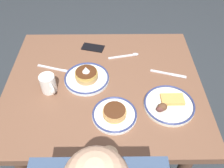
{
  "coord_description": "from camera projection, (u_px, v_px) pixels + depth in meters",
  "views": [
    {
      "loc": [
        -0.04,
        0.96,
        1.71
      ],
      "look_at": [
        -0.05,
        0.04,
        0.76
      ],
      "focal_mm": 38.45,
      "sensor_mm": 36.0,
      "label": 1
    }
  ],
  "objects": [
    {
      "name": "tea_spoon",
      "position": [
        128.0,
        56.0,
        1.53
      ],
      "size": [
        0.2,
        0.06,
        0.01
      ],
      "color": "silver",
      "rests_on": "dining_table"
    },
    {
      "name": "plate_center_pancakes",
      "position": [
        115.0,
        114.0,
        1.19
      ],
      "size": [
        0.23,
        0.23,
        0.05
      ],
      "color": "white",
      "rests_on": "dining_table"
    },
    {
      "name": "plate_far_companion",
      "position": [
        169.0,
        105.0,
        1.24
      ],
      "size": [
        0.26,
        0.26,
        0.05
      ],
      "color": "silver",
      "rests_on": "dining_table"
    },
    {
      "name": "plate_near_main",
      "position": [
        87.0,
        77.0,
        1.37
      ],
      "size": [
        0.26,
        0.26,
        0.1
      ],
      "color": "white",
      "rests_on": "dining_table"
    },
    {
      "name": "fork_near",
      "position": [
        53.0,
        68.0,
        1.45
      ],
      "size": [
        0.2,
        0.07,
        0.01
      ],
      "color": "silver",
      "rests_on": "dining_table"
    },
    {
      "name": "dining_table",
      "position": [
        104.0,
        94.0,
        1.44
      ],
      "size": [
        1.11,
        0.95,
        0.73
      ],
      "color": "brown",
      "rests_on": "ground_plane"
    },
    {
      "name": "butter_knife",
      "position": [
        168.0,
        74.0,
        1.41
      ],
      "size": [
        0.21,
        0.08,
        0.01
      ],
      "color": "silver",
      "rests_on": "dining_table"
    },
    {
      "name": "cell_phone",
      "position": [
        93.0,
        48.0,
        1.59
      ],
      "size": [
        0.16,
        0.11,
        0.01
      ],
      "primitive_type": "cube",
      "rotation": [
        0.0,
        0.0,
        -0.26
      ],
      "color": "black",
      "rests_on": "dining_table"
    },
    {
      "name": "coffee_mug",
      "position": [
        48.0,
        84.0,
        1.29
      ],
      "size": [
        0.09,
        0.11,
        0.1
      ],
      "color": "white",
      "rests_on": "dining_table"
    },
    {
      "name": "ground_plane",
      "position": [
        106.0,
        147.0,
        1.9
      ],
      "size": [
        6.0,
        6.0,
        0.0
      ],
      "primitive_type": "plane",
      "color": "#2E3539"
    }
  ]
}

